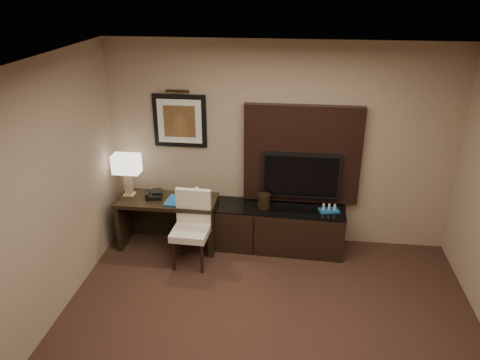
% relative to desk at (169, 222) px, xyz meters
% --- Properties ---
extents(ceiling, '(4.50, 5.00, 0.01)m').
position_rel_desk_xyz_m(ceiling, '(1.43, -2.10, 2.35)').
color(ceiling, silver).
rests_on(ceiling, wall_back).
extents(wall_back, '(4.50, 0.01, 2.70)m').
position_rel_desk_xyz_m(wall_back, '(1.43, 0.40, 1.00)').
color(wall_back, '#9D856A').
rests_on(wall_back, floor).
extents(wall_left, '(0.01, 5.00, 2.70)m').
position_rel_desk_xyz_m(wall_left, '(-0.82, -2.10, 1.00)').
color(wall_left, '#9D856A').
rests_on(wall_left, floor).
extents(desk, '(1.30, 0.56, 0.69)m').
position_rel_desk_xyz_m(desk, '(0.00, 0.00, 0.00)').
color(desk, black).
rests_on(desk, floor).
extents(credenza, '(1.77, 0.55, 0.60)m').
position_rel_desk_xyz_m(credenza, '(1.45, 0.10, -0.05)').
color(credenza, black).
rests_on(credenza, floor).
extents(tv_wall_panel, '(1.50, 0.12, 1.30)m').
position_rel_desk_xyz_m(tv_wall_panel, '(1.73, 0.34, 0.92)').
color(tv_wall_panel, black).
rests_on(tv_wall_panel, wall_back).
extents(tv, '(1.00, 0.08, 0.60)m').
position_rel_desk_xyz_m(tv, '(1.73, 0.24, 0.67)').
color(tv, black).
rests_on(tv, tv_wall_panel).
extents(artwork, '(0.70, 0.04, 0.70)m').
position_rel_desk_xyz_m(artwork, '(0.13, 0.38, 1.30)').
color(artwork, black).
rests_on(artwork, wall_back).
extents(picture_light, '(0.04, 0.04, 0.30)m').
position_rel_desk_xyz_m(picture_light, '(0.13, 0.34, 1.70)').
color(picture_light, '#3E2E14').
rests_on(picture_light, wall_back).
extents(desk_chair, '(0.47, 0.53, 0.93)m').
position_rel_desk_xyz_m(desk_chair, '(0.40, -0.41, 0.12)').
color(desk_chair, '#EDDFC6').
rests_on(desk_chair, floor).
extents(table_lamp, '(0.40, 0.31, 0.57)m').
position_rel_desk_xyz_m(table_lamp, '(-0.53, 0.06, 0.63)').
color(table_lamp, tan).
rests_on(table_lamp, desk).
extents(desk_phone, '(0.24, 0.22, 0.10)m').
position_rel_desk_xyz_m(desk_phone, '(-0.17, 0.02, 0.40)').
color(desk_phone, black).
rests_on(desk_phone, desk).
extents(blue_folder, '(0.26, 0.34, 0.02)m').
position_rel_desk_xyz_m(blue_folder, '(0.13, -0.06, 0.36)').
color(blue_folder, '#1A59AE').
rests_on(blue_folder, desk).
extents(book, '(0.17, 0.05, 0.23)m').
position_rel_desk_xyz_m(book, '(0.12, -0.03, 0.46)').
color(book, '#BDAC94').
rests_on(book, desk).
extents(water_bottle, '(0.07, 0.07, 0.17)m').
position_rel_desk_xyz_m(water_bottle, '(0.39, 0.05, 0.43)').
color(water_bottle, silver).
rests_on(water_bottle, desk).
extents(ice_bucket, '(0.22, 0.22, 0.19)m').
position_rel_desk_xyz_m(ice_bucket, '(1.27, 0.09, 0.35)').
color(ice_bucket, black).
rests_on(ice_bucket, credenza).
extents(minibar_tray, '(0.28, 0.20, 0.09)m').
position_rel_desk_xyz_m(minibar_tray, '(2.11, 0.09, 0.30)').
color(minibar_tray, '#17549B').
rests_on(minibar_tray, credenza).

